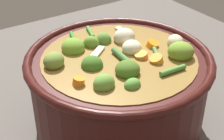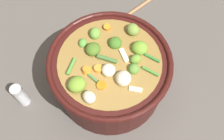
# 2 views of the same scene
# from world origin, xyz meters

# --- Properties ---
(ground_plane) EXTENTS (1.10, 1.10, 0.00)m
(ground_plane) POSITION_xyz_m (0.00, 0.00, 0.00)
(ground_plane) COLOR #514C47
(cooking_pot) EXTENTS (0.33, 0.33, 0.18)m
(cooking_pot) POSITION_xyz_m (-0.00, -0.00, 0.08)
(cooking_pot) COLOR #38110F
(cooking_pot) RESTS_ON ground_plane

